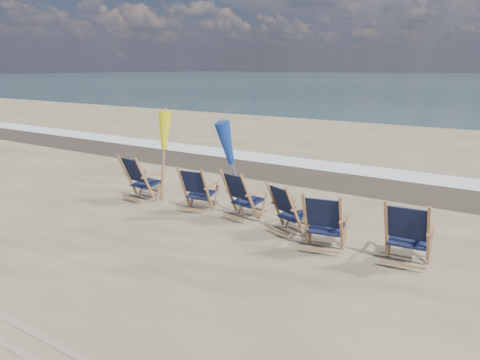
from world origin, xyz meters
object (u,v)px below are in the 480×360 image
at_px(beach_chair_1, 206,191).
at_px(beach_chair_2, 249,198).
at_px(umbrella_blue, 234,146).
at_px(beach_chair_3, 294,213).
at_px(beach_chair_4, 341,225).
at_px(beach_chair_5, 428,238).
at_px(beach_chair_0, 145,180).
at_px(umbrella_yellow, 162,136).

distance_m(beach_chair_1, beach_chair_2, 1.06).
relative_size(beach_chair_2, umbrella_blue, 0.52).
xyz_separation_m(beach_chair_3, beach_chair_4, (0.95, -0.22, 0.03)).
height_order(beach_chair_2, beach_chair_5, beach_chair_5).
xyz_separation_m(beach_chair_0, umbrella_yellow, (0.17, 0.43, 0.95)).
distance_m(beach_chair_2, beach_chair_5, 3.37).
bearing_deg(beach_chair_2, beach_chair_1, 9.66).
relative_size(beach_chair_2, beach_chair_3, 1.05).
xyz_separation_m(beach_chair_5, umbrella_yellow, (-5.81, 0.61, 0.95)).
bearing_deg(beach_chair_3, umbrella_blue, 5.95).
bearing_deg(beach_chair_5, beach_chair_3, -7.76).
bearing_deg(beach_chair_3, beach_chair_2, 8.61).
bearing_deg(umbrella_yellow, beach_chair_1, -9.42).
height_order(beach_chair_4, umbrella_blue, umbrella_blue).
relative_size(beach_chair_0, beach_chair_4, 1.05).
xyz_separation_m(beach_chair_4, umbrella_yellow, (-4.52, 0.74, 0.97)).
xyz_separation_m(beach_chair_1, beach_chair_4, (3.13, -0.51, 0.03)).
xyz_separation_m(beach_chair_3, umbrella_yellow, (-3.57, 0.52, 1.00)).
xyz_separation_m(beach_chair_5, umbrella_blue, (-3.83, 0.53, 0.92)).
distance_m(beach_chair_1, umbrella_yellow, 1.73).
height_order(beach_chair_3, beach_chair_4, beach_chair_4).
bearing_deg(beach_chair_1, umbrella_blue, -175.16).
height_order(beach_chair_0, beach_chair_3, beach_chair_0).
xyz_separation_m(beach_chair_2, umbrella_yellow, (-2.46, 0.27, 0.98)).
xyz_separation_m(beach_chair_1, beach_chair_5, (4.42, -0.38, 0.05)).
distance_m(beach_chair_0, beach_chair_5, 5.99).
bearing_deg(beach_chair_2, umbrella_blue, -10.05).
bearing_deg(beach_chair_4, beach_chair_3, -24.86).
bearing_deg(beach_chair_0, beach_chair_2, -171.65).
relative_size(beach_chair_1, beach_chair_4, 0.95).
height_order(beach_chair_5, umbrella_yellow, umbrella_yellow).
xyz_separation_m(beach_chair_2, beach_chair_4, (2.07, -0.48, 0.00)).
bearing_deg(beach_chair_0, umbrella_yellow, -107.32).
xyz_separation_m(beach_chair_0, beach_chair_1, (1.57, 0.20, -0.05)).
xyz_separation_m(beach_chair_4, beach_chair_5, (1.29, 0.13, 0.02)).
bearing_deg(umbrella_blue, beach_chair_4, -14.69).
height_order(beach_chair_0, beach_chair_2, beach_chair_0).
height_order(beach_chair_1, beach_chair_5, beach_chair_5).
xyz_separation_m(beach_chair_1, beach_chair_2, (1.06, -0.03, 0.02)).
height_order(beach_chair_3, umbrella_blue, umbrella_blue).
height_order(beach_chair_1, umbrella_blue, umbrella_blue).
distance_m(beach_chair_5, umbrella_yellow, 5.92).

